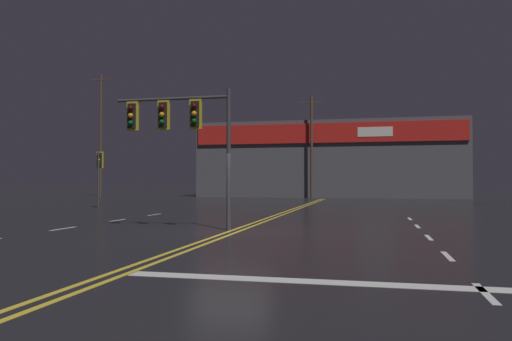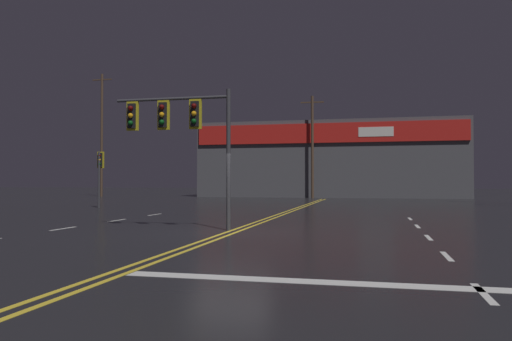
% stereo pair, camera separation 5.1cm
% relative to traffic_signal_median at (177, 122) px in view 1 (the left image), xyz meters
% --- Properties ---
extents(ground_plane, '(200.00, 200.00, 0.00)m').
position_rel_traffic_signal_median_xyz_m(ground_plane, '(2.06, -0.71, -3.56)').
color(ground_plane, black).
extents(road_markings, '(17.31, 60.00, 0.01)m').
position_rel_traffic_signal_median_xyz_m(road_markings, '(3.33, -2.22, -3.56)').
color(road_markings, gold).
rests_on(road_markings, ground).
extents(traffic_signal_median, '(4.05, 0.36, 4.61)m').
position_rel_traffic_signal_median_xyz_m(traffic_signal_median, '(0.00, 0.00, 0.00)').
color(traffic_signal_median, '#38383D').
rests_on(traffic_signal_median, ground).
extents(traffic_signal_corner_northwest, '(0.42, 0.36, 3.38)m').
position_rel_traffic_signal_median_xyz_m(traffic_signal_corner_northwest, '(-9.61, 11.44, -1.08)').
color(traffic_signal_corner_northwest, '#38383D').
rests_on(traffic_signal_corner_northwest, ground).
extents(building_backdrop, '(26.26, 10.23, 7.54)m').
position_rel_traffic_signal_median_xyz_m(building_backdrop, '(2.06, 37.38, 0.22)').
color(building_backdrop, '#4C4C51').
rests_on(building_backdrop, ground).
extents(utility_pole_row, '(48.35, 0.26, 12.92)m').
position_rel_traffic_signal_median_xyz_m(utility_pole_row, '(-0.52, 31.69, 2.18)').
color(utility_pole_row, '#4C3828').
rests_on(utility_pole_row, ground).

